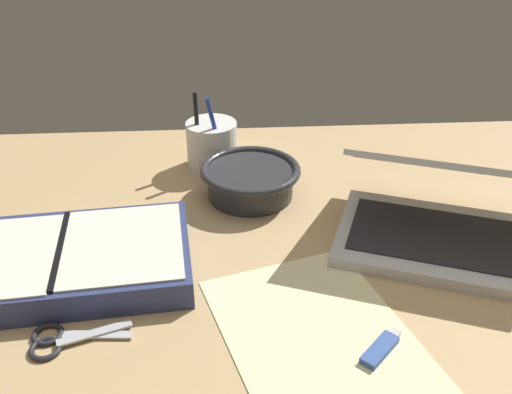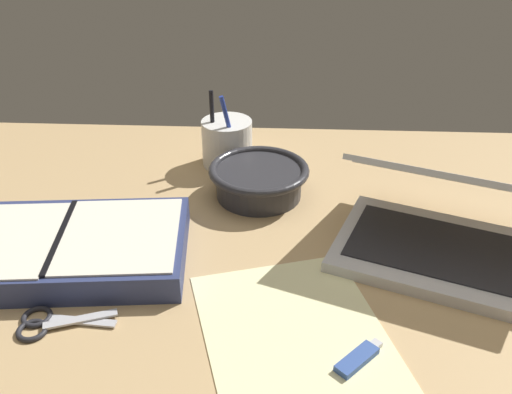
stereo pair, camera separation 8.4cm
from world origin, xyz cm
name	(u,v)px [view 2 (the right image)]	position (x,y,z in cm)	size (l,w,h in cm)	color
desk_top	(252,277)	(0.00, 0.00, 1.00)	(140.00, 100.00, 2.00)	tan
laptop	(452,228)	(28.59, 5.76, 6.43)	(38.03, 34.38, 15.66)	silver
bowl	(257,179)	(-0.26, 21.28, 5.15)	(17.11, 17.11, 5.62)	#2D2D33
pen_cup	(227,143)	(-6.53, 32.90, 6.43)	(9.40, 9.40, 14.70)	white
planner	(63,248)	(-27.22, 1.25, 4.18)	(36.82, 23.83, 4.54)	navy
scissors	(45,323)	(-25.10, -12.04, 2.34)	(12.29, 6.29, 0.80)	#B7B7BC
paper_sheet_front	(297,339)	(6.25, -12.99, 2.08)	(21.77, 29.40, 0.16)	#F4EFB2
usb_drive	(358,359)	(13.21, -16.21, 2.50)	(6.14, 6.30, 1.00)	#33519E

